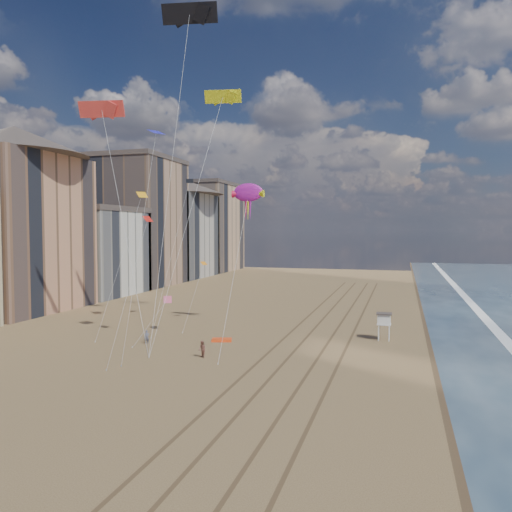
{
  "coord_description": "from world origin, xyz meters",
  "views": [
    {
      "loc": [
        11.77,
        -29.49,
        12.53
      ],
      "look_at": [
        -4.55,
        26.0,
        9.5
      ],
      "focal_mm": 35.0,
      "sensor_mm": 36.0,
      "label": 1
    }
  ],
  "objects": [
    {
      "name": "grounded_kite",
      "position": [
        -7.65,
        22.81,
        0.13
      ],
      "size": [
        2.54,
        1.99,
        0.25
      ],
      "primitive_type": "cube",
      "rotation": [
        0.0,
        0.0,
        0.29
      ],
      "color": "#FF4715",
      "rests_on": "ground"
    },
    {
      "name": "ground",
      "position": [
        0.0,
        0.0,
        0.0
      ],
      "size": [
        260.0,
        260.0,
        0.0
      ],
      "primitive_type": "plane",
      "color": "brown",
      "rests_on": "ground"
    },
    {
      "name": "kite_flyer_a",
      "position": [
        -15.14,
        19.28,
        0.74
      ],
      "size": [
        0.64,
        0.54,
        1.48
      ],
      "primitive_type": "imported",
      "rotation": [
        0.0,
        0.0,
        0.41
      ],
      "color": "#55596E",
      "rests_on": "ground"
    },
    {
      "name": "small_kites",
      "position": [
        -15.23,
        23.62,
        15.65
      ],
      "size": [
        9.58,
        17.92,
        19.14
      ],
      "color": "orange",
      "rests_on": "ground"
    },
    {
      "name": "lifeguard_stand",
      "position": [
        9.9,
        28.39,
        2.39
      ],
      "size": [
        1.72,
        1.72,
        3.11
      ],
      "color": "white",
      "rests_on": "ground"
    },
    {
      "name": "buildings",
      "position": [
        -45.73,
        65.59,
        13.55
      ],
      "size": [
        34.72,
        131.35,
        29.0
      ],
      "color": "#C6B284",
      "rests_on": "ground"
    },
    {
      "name": "foam",
      "position": [
        23.2,
        40.0,
        0.0
      ],
      "size": [
        260.0,
        260.0,
        0.0
      ],
      "primitive_type": "plane",
      "color": "white",
      "rests_on": "ground"
    },
    {
      "name": "parafoils",
      "position": [
        -14.12,
        24.35,
        31.69
      ],
      "size": [
        15.26,
        13.55,
        12.57
      ],
      "color": "black",
      "rests_on": "ground"
    },
    {
      "name": "show_kite",
      "position": [
        -6.79,
        30.06,
        17.14
      ],
      "size": [
        4.15,
        8.79,
        23.37
      ],
      "color": "#A81998",
      "rests_on": "ground"
    },
    {
      "name": "tracks",
      "position": [
        2.55,
        30.0,
        0.01
      ],
      "size": [
        7.68,
        120.0,
        0.01
      ],
      "color": "brown",
      "rests_on": "ground"
    },
    {
      "name": "kite_flyer_b",
      "position": [
        -6.89,
        15.28,
        0.85
      ],
      "size": [
        1.05,
        1.02,
        1.7
      ],
      "primitive_type": "imported",
      "rotation": [
        0.0,
        0.0,
        -0.67
      ],
      "color": "#905849",
      "rests_on": "ground"
    },
    {
      "name": "wet_sand",
      "position": [
        19.0,
        40.0,
        0.0
      ],
      "size": [
        260.0,
        260.0,
        0.0
      ],
      "primitive_type": "plane",
      "color": "#42301E",
      "rests_on": "ground"
    }
  ]
}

